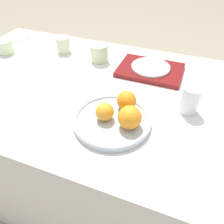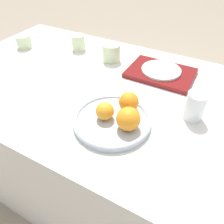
# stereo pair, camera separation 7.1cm
# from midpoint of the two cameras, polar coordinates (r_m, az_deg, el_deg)

# --- Properties ---
(ground_plane) EXTENTS (12.00, 12.00, 0.00)m
(ground_plane) POSITION_cam_midpoint_polar(r_m,az_deg,el_deg) (1.46, -3.98, -17.70)
(ground_plane) COLOR gray
(table) EXTENTS (1.51, 0.85, 0.73)m
(table) POSITION_cam_midpoint_polar(r_m,az_deg,el_deg) (1.17, -4.80, -8.38)
(table) COLOR silver
(table) RESTS_ON ground_plane
(fruit_platter) EXTENTS (0.27, 0.27, 0.03)m
(fruit_platter) POSITION_cam_midpoint_polar(r_m,az_deg,el_deg) (0.74, -2.77, -2.29)
(fruit_platter) COLOR #B2BCC6
(fruit_platter) RESTS_ON table
(orange_0) EXTENTS (0.07, 0.07, 0.07)m
(orange_0) POSITION_cam_midpoint_polar(r_m,az_deg,el_deg) (0.76, 1.15, 2.90)
(orange_0) COLOR orange
(orange_0) RESTS_ON fruit_platter
(orange_1) EXTENTS (0.06, 0.06, 0.06)m
(orange_1) POSITION_cam_midpoint_polar(r_m,az_deg,el_deg) (0.72, -4.78, -0.06)
(orange_1) COLOR orange
(orange_1) RESTS_ON fruit_platter
(orange_2) EXTENTS (0.08, 0.08, 0.08)m
(orange_2) POSITION_cam_midpoint_polar(r_m,az_deg,el_deg) (0.68, 1.70, -1.56)
(orange_2) COLOR orange
(orange_2) RESTS_ON fruit_platter
(water_glass) EXTENTS (0.07, 0.07, 0.10)m
(water_glass) POSITION_cam_midpoint_polar(r_m,az_deg,el_deg) (0.80, 17.35, 3.03)
(water_glass) COLOR silver
(water_glass) RESTS_ON table
(serving_tray) EXTENTS (0.29, 0.21, 0.02)m
(serving_tray) POSITION_cam_midpoint_polar(r_m,az_deg,el_deg) (1.02, 7.98, 10.75)
(serving_tray) COLOR maroon
(serving_tray) RESTS_ON table
(side_plate) EXTENTS (0.17, 0.17, 0.01)m
(side_plate) POSITION_cam_midpoint_polar(r_m,az_deg,el_deg) (1.02, 8.06, 11.48)
(side_plate) COLOR silver
(side_plate) RESTS_ON serving_tray
(cup_0) EXTENTS (0.09, 0.09, 0.08)m
(cup_0) POSITION_cam_midpoint_polar(r_m,az_deg,el_deg) (1.10, -5.34, 15.08)
(cup_0) COLOR beige
(cup_0) RESTS_ON table
(cup_1) EXTENTS (0.08, 0.08, 0.07)m
(cup_1) POSITION_cam_midpoint_polar(r_m,az_deg,el_deg) (1.31, -27.58, 14.79)
(cup_1) COLOR beige
(cup_1) RESTS_ON table
(cup_2) EXTENTS (0.07, 0.07, 0.08)m
(cup_2) POSITION_cam_midpoint_polar(r_m,az_deg,el_deg) (1.22, -14.32, 16.61)
(cup_2) COLOR beige
(cup_2) RESTS_ON table
(napkin) EXTENTS (0.11, 0.12, 0.01)m
(napkin) POSITION_cam_midpoint_polar(r_m,az_deg,el_deg) (1.49, -24.18, 17.38)
(napkin) COLOR white
(napkin) RESTS_ON table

